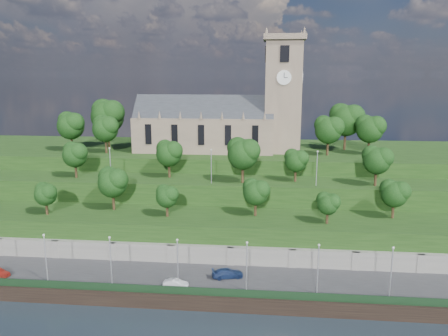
# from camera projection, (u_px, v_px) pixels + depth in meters

# --- Properties ---
(ground) EXTENTS (320.00, 320.00, 0.00)m
(ground) POSITION_uv_depth(u_px,v_px,m) (189.00, 310.00, 61.74)
(ground) COLOR black
(ground) RESTS_ON ground
(promenade) EXTENTS (160.00, 12.00, 2.00)m
(promenade) POSITION_uv_depth(u_px,v_px,m) (196.00, 284.00, 67.37)
(promenade) COLOR #2D2D30
(promenade) RESTS_ON ground
(quay_wall) EXTENTS (160.00, 0.50, 2.20)m
(quay_wall) POSITION_uv_depth(u_px,v_px,m) (189.00, 303.00, 61.47)
(quay_wall) COLOR black
(quay_wall) RESTS_ON ground
(fence) EXTENTS (160.00, 0.10, 1.20)m
(fence) POSITION_uv_depth(u_px,v_px,m) (189.00, 291.00, 61.78)
(fence) COLOR #163119
(fence) RESTS_ON promenade
(retaining_wall) EXTENTS (160.00, 2.10, 5.00)m
(retaining_wall) POSITION_uv_depth(u_px,v_px,m) (201.00, 259.00, 72.87)
(retaining_wall) COLOR slate
(retaining_wall) RESTS_ON ground
(embankment_lower) EXTENTS (160.00, 12.00, 8.00)m
(embankment_lower) POSITION_uv_depth(u_px,v_px,m) (206.00, 237.00, 78.42)
(embankment_lower) COLOR #193612
(embankment_lower) RESTS_ON ground
(embankment_upper) EXTENTS (160.00, 10.00, 12.00)m
(embankment_upper) POSITION_uv_depth(u_px,v_px,m) (213.00, 208.00, 88.71)
(embankment_upper) COLOR #193612
(embankment_upper) RESTS_ON ground
(hilltop) EXTENTS (160.00, 32.00, 15.00)m
(hilltop) POSITION_uv_depth(u_px,v_px,m) (223.00, 177.00, 108.83)
(hilltop) COLOR #193612
(hilltop) RESTS_ON ground
(church) EXTENTS (38.60, 12.35, 27.60)m
(church) POSITION_uv_depth(u_px,v_px,m) (225.00, 119.00, 101.70)
(church) COLOR #705E4E
(church) RESTS_ON hilltop
(trees_lower) EXTENTS (65.93, 8.69, 8.08)m
(trees_lower) POSITION_uv_depth(u_px,v_px,m) (207.00, 190.00, 77.21)
(trees_lower) COLOR #2F2012
(trees_lower) RESTS_ON embankment_lower
(trees_upper) EXTENTS (64.72, 8.56, 8.87)m
(trees_upper) POSITION_uv_depth(u_px,v_px,m) (228.00, 155.00, 85.09)
(trees_upper) COLOR #2F2012
(trees_upper) RESTS_ON embankment_upper
(trees_hilltop) EXTENTS (75.07, 16.59, 11.85)m
(trees_hilltop) POSITION_uv_depth(u_px,v_px,m) (213.00, 121.00, 101.68)
(trees_hilltop) COLOR #2F2012
(trees_hilltop) RESTS_ON hilltop
(lamp_posts_promenade) EXTENTS (60.36, 0.36, 7.63)m
(lamp_posts_promenade) POSITION_uv_depth(u_px,v_px,m) (178.00, 260.00, 63.02)
(lamp_posts_promenade) COLOR #B2B2B7
(lamp_posts_promenade) RESTS_ON promenade
(lamp_posts_upper) EXTENTS (40.36, 0.36, 6.75)m
(lamp_posts_upper) POSITION_uv_depth(u_px,v_px,m) (211.00, 163.00, 83.70)
(lamp_posts_upper) COLOR #B2B2B7
(lamp_posts_upper) RESTS_ON embankment_upper
(car_middle) EXTENTS (3.75, 1.54, 1.21)m
(car_middle) POSITION_uv_depth(u_px,v_px,m) (176.00, 283.00, 64.00)
(car_middle) COLOR silver
(car_middle) RESTS_ON promenade
(car_right) EXTENTS (5.14, 3.07, 1.40)m
(car_right) POSITION_uv_depth(u_px,v_px,m) (227.00, 273.00, 67.10)
(car_right) COLOR #16254D
(car_right) RESTS_ON promenade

